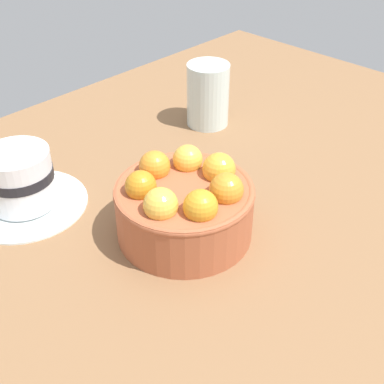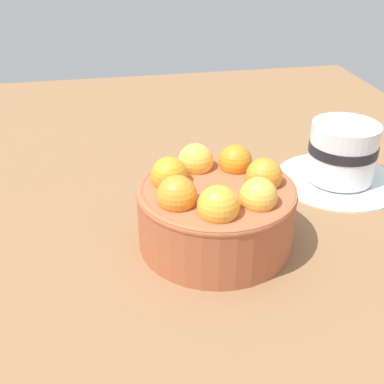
{
  "view_description": "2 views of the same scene",
  "coord_description": "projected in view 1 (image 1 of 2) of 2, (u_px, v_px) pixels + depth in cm",
  "views": [
    {
      "loc": [
        36.96,
        36.9,
        43.36
      ],
      "look_at": [
        -0.85,
        0.48,
        6.21
      ],
      "focal_mm": 49.7,
      "sensor_mm": 36.0,
      "label": 1
    },
    {
      "loc": [
        -44.93,
        11.32,
        32.66
      ],
      "look_at": [
        0.53,
        2.54,
        6.4
      ],
      "focal_mm": 46.91,
      "sensor_mm": 36.0,
      "label": 2
    }
  ],
  "objects": [
    {
      "name": "coffee_cup",
      "position": [
        20.0,
        182.0,
        0.7
      ],
      "size": [
        16.87,
        16.87,
        8.35
      ],
      "color": "white",
      "rests_on": "ground_plane"
    },
    {
      "name": "water_glass",
      "position": [
        208.0,
        95.0,
        0.89
      ],
      "size": [
        7.11,
        7.11,
        10.62
      ],
      "primitive_type": "cylinder",
      "color": "silver",
      "rests_on": "ground_plane"
    },
    {
      "name": "ground_plane",
      "position": [
        185.0,
        247.0,
        0.69
      ],
      "size": [
        131.28,
        91.35,
        4.88
      ],
      "primitive_type": "cube",
      "color": "brown"
    },
    {
      "name": "terracotta_bowl",
      "position": [
        185.0,
        205.0,
        0.65
      ],
      "size": [
        17.15,
        17.15,
        9.89
      ],
      "color": "#AD5938",
      "rests_on": "ground_plane"
    }
  ]
}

